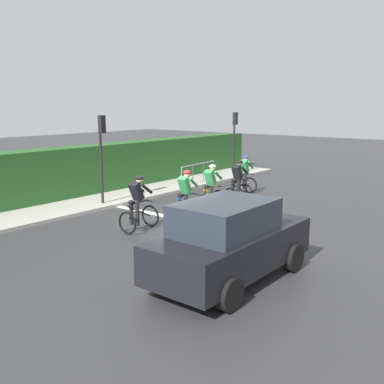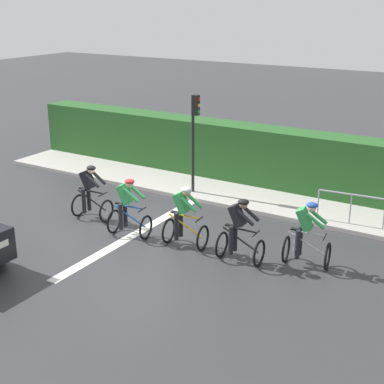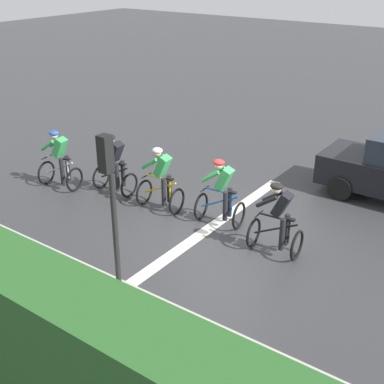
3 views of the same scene
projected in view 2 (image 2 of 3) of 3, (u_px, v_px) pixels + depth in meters
The scene contains 12 objects.
ground_plane at pixel (130, 228), 15.89m from camera, with size 80.00×80.00×0.00m, color #333335.
sidewalk_kerb at pixel (257, 196), 18.33m from camera, with size 2.80×19.88×0.12m, color #ADA89E.
stone_wall_low at pixel (269, 184), 19.00m from camera, with size 0.44×19.88×0.42m, color gray.
hedge_wall at pixel (273, 159), 18.97m from camera, with size 1.10×19.88×2.07m, color #265623.
road_marking_stop_line at pixel (141, 231), 15.70m from camera, with size 7.00×0.30×0.01m, color silver.
cyclist_lead at pixel (306, 235), 13.44m from camera, with size 0.82×1.16×1.66m.
cyclist_second at pixel (239, 232), 13.66m from camera, with size 0.71×1.10×1.66m.
cyclist_mid at pixel (184, 218), 14.50m from camera, with size 0.74×1.12×1.66m.
cyclist_fourth at pixel (128, 209), 15.15m from camera, with size 0.79×1.15×1.66m.
cyclist_trailing at pixel (90, 193), 16.33m from camera, with size 0.75×1.12×1.66m.
traffic_light_near_crossing at pixel (195, 130), 17.84m from camera, with size 0.20×0.31×3.34m.
pedestrian_railing_kerbside at pixel (368, 205), 15.52m from camera, with size 0.31×2.80×1.03m.
Camera 2 is at (11.61, 9.13, 6.21)m, focal length 52.12 mm.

